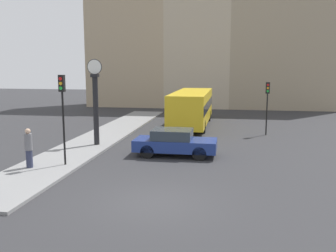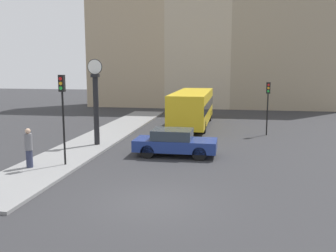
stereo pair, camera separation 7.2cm
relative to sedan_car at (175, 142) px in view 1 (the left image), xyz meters
name	(u,v)px [view 1 (the left image)]	position (x,y,z in m)	size (l,w,h in m)	color
ground_plane	(153,202)	(0.28, -6.81, -0.72)	(120.00, 120.00, 0.00)	#2D2D30
sidewalk_corner	(104,136)	(-5.43, 4.49, -0.65)	(2.98, 26.61, 0.12)	gray
building_row	(207,33)	(-0.07, 24.38, 7.65)	(27.94, 5.00, 17.61)	tan
sedan_car	(175,142)	(0.00, 0.00, 0.00)	(4.27, 1.80, 1.40)	navy
bus_distant	(192,106)	(-0.19, 10.05, 0.83)	(2.60, 9.79, 2.70)	gold
traffic_light_near	(63,101)	(-4.67, -3.09, 2.35)	(0.26, 0.24, 4.14)	black
traffic_light_far	(267,97)	(5.24, 6.97, 1.86)	(0.26, 0.24, 3.59)	black
street_clock	(96,103)	(-4.83, 1.48, 1.85)	(0.87, 0.40, 4.92)	black
pedestrian_grey_jacket	(29,148)	(-6.02, -3.84, 0.31)	(0.34, 0.34, 1.78)	#2D334C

